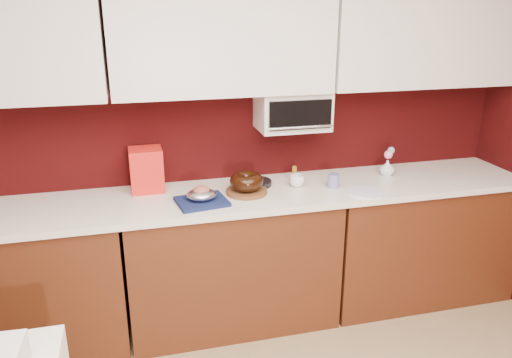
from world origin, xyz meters
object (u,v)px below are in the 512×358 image
object	(u,v)px
foil_ham_nest	(202,195)
pandoro_box	(146,170)
toaster_oven	(292,110)
coffee_mug	(297,180)
flower_vase	(387,167)
blue_jar	(333,181)
bundt_cake	(247,181)

from	to	relation	value
foil_ham_nest	pandoro_box	xyz separation A→B (m)	(-0.30, 0.30, 0.08)
toaster_oven	coffee_mug	size ratio (longest dim) A/B	4.84
pandoro_box	foil_ham_nest	bearing A→B (deg)	-46.46
foil_ham_nest	flower_vase	distance (m)	1.33
pandoro_box	blue_jar	bearing A→B (deg)	-12.73
toaster_oven	pandoro_box	size ratio (longest dim) A/B	1.64
foil_ham_nest	coffee_mug	world-z (taller)	coffee_mug
foil_ham_nest	blue_jar	distance (m)	0.86
bundt_cake	blue_jar	size ratio (longest dim) A/B	2.34
foil_ham_nest	flower_vase	xyz separation A→B (m)	(1.31, 0.20, 0.01)
pandoro_box	blue_jar	world-z (taller)	pandoro_box
foil_ham_nest	coffee_mug	distance (m)	0.65
foil_ham_nest	blue_jar	world-z (taller)	blue_jar
foil_ham_nest	flower_vase	bearing A→B (deg)	8.61
toaster_oven	foil_ham_nest	bearing A→B (deg)	-156.85
bundt_cake	pandoro_box	world-z (taller)	pandoro_box
bundt_cake	flower_vase	bearing A→B (deg)	5.88
bundt_cake	blue_jar	bearing A→B (deg)	-2.99
toaster_oven	coffee_mug	distance (m)	0.45
coffee_mug	flower_vase	world-z (taller)	flower_vase
toaster_oven	foil_ham_nest	world-z (taller)	toaster_oven
pandoro_box	flower_vase	distance (m)	1.62
toaster_oven	flower_vase	size ratio (longest dim) A/B	3.72
bundt_cake	coffee_mug	size ratio (longest dim) A/B	2.25
bundt_cake	foil_ham_nest	distance (m)	0.31
blue_jar	coffee_mug	bearing A→B (deg)	162.28
blue_jar	flower_vase	world-z (taller)	flower_vase
toaster_oven	flower_vase	xyz separation A→B (m)	(0.67, -0.08, -0.41)
pandoro_box	blue_jar	distance (m)	1.19
toaster_oven	blue_jar	distance (m)	0.53
pandoro_box	flower_vase	size ratio (longest dim) A/B	2.27
pandoro_box	flower_vase	bearing A→B (deg)	-4.81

